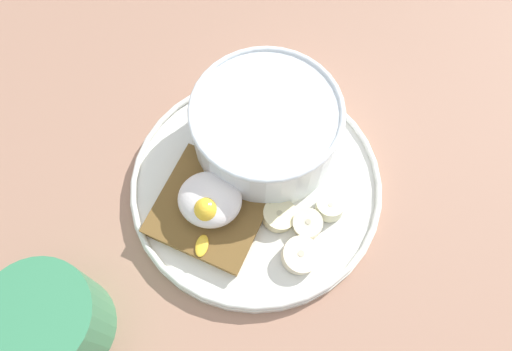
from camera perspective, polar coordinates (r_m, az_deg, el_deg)
name	(u,v)px	position (r cm, az deg, el deg)	size (l,w,h in cm)	color
ground_plane	(256,191)	(52.69, 0.00, -1.77)	(120.00, 120.00, 2.00)	#A0745D
plate	(256,184)	(51.03, 0.00, -1.00)	(25.66, 25.66, 1.60)	silver
oatmeal_bowl	(262,126)	(49.94, 0.71, 5.66)	(14.95, 14.95, 6.77)	white
toast_slice	(212,207)	(49.27, -5.08, -3.66)	(12.25, 12.25, 1.36)	brown
poached_egg	(209,201)	(47.13, -5.34, -2.90)	(6.11, 8.09, 3.59)	white
banana_slice_front	(308,224)	(48.83, 5.91, -5.52)	(3.25, 3.35, 1.55)	beige
banana_slice_left	(330,207)	(49.62, 8.42, -3.59)	(2.82, 2.99, 1.73)	#F1EEC0
banana_slice_back	(300,255)	(47.80, 5.11, -9.07)	(4.14, 4.01, 1.76)	beige
banana_slice_right	(279,215)	(48.94, 2.67, -4.54)	(4.44, 4.36, 1.65)	beige
coffee_mug	(50,323)	(47.56, -22.45, -15.30)	(10.78, 10.55, 7.66)	#378457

